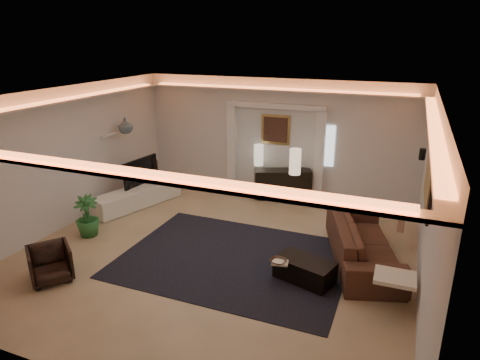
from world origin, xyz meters
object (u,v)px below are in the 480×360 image
at_px(coffee_table, 305,270).
at_px(armchair, 50,264).
at_px(console, 282,183).
at_px(sofa, 363,242).

xyz_separation_m(coffee_table, armchair, (-3.91, -1.54, 0.09)).
xyz_separation_m(console, coffee_table, (1.43, -3.51, -0.20)).
xyz_separation_m(sofa, coffee_table, (-0.80, -1.05, -0.17)).
relative_size(coffee_table, armchair, 1.44).
bearing_deg(console, coffee_table, -90.97).
distance_m(console, armchair, 5.63).
relative_size(console, sofa, 0.54).
relative_size(sofa, coffee_table, 2.73).
xyz_separation_m(console, sofa, (2.23, -2.46, -0.02)).
bearing_deg(console, sofa, -71.03).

